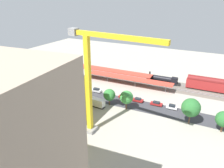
{
  "coord_description": "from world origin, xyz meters",
  "views": [
    {
      "loc": [
        -39.53,
        76.0,
        40.22
      ],
      "look_at": [
        -0.96,
        1.09,
        5.84
      ],
      "focal_mm": 35.22,
      "sensor_mm": 36.0,
      "label": 1
    }
  ],
  "objects_px": {
    "parked_car_4": "(123,97)",
    "parked_car_6": "(96,90)",
    "parked_car_2": "(156,104)",
    "box_truck_1": "(95,102)",
    "parked_car_5": "(109,94)",
    "locomotive": "(163,80)",
    "street_tree_3": "(109,95)",
    "street_tree_0": "(191,108)",
    "platform_canopy_far": "(109,70)",
    "parked_car_1": "(172,107)",
    "parked_car_3": "(138,100)",
    "construction_building": "(44,96)",
    "traffic_light": "(52,83)",
    "street_tree_2": "(126,97)",
    "box_truck_2": "(80,101)",
    "box_truck_0": "(54,95)",
    "tower_crane": "(95,76)",
    "passenger_coach": "(207,84)",
    "parked_car_7": "(83,89)",
    "street_tree_1": "(224,119)",
    "parked_car_0": "(191,111)",
    "platform_canopy_near": "(108,75)"
  },
  "relations": [
    {
      "from": "box_truck_0",
      "to": "locomotive",
      "type": "bearing_deg",
      "value": -132.83
    },
    {
      "from": "passenger_coach",
      "to": "street_tree_2",
      "type": "relative_size",
      "value": 2.41
    },
    {
      "from": "parked_car_5",
      "to": "street_tree_0",
      "type": "relative_size",
      "value": 0.48
    },
    {
      "from": "passenger_coach",
      "to": "parked_car_5",
      "type": "bearing_deg",
      "value": 34.13
    },
    {
      "from": "parked_car_0",
      "to": "box_truck_2",
      "type": "relative_size",
      "value": 0.43
    },
    {
      "from": "parked_car_4",
      "to": "box_truck_2",
      "type": "bearing_deg",
      "value": 46.76
    },
    {
      "from": "locomotive",
      "to": "street_tree_3",
      "type": "height_order",
      "value": "street_tree_3"
    },
    {
      "from": "box_truck_2",
      "to": "parked_car_2",
      "type": "bearing_deg",
      "value": -152.92
    },
    {
      "from": "street_tree_0",
      "to": "locomotive",
      "type": "bearing_deg",
      "value": -61.69
    },
    {
      "from": "box_truck_0",
      "to": "passenger_coach",
      "type": "bearing_deg",
      "value": -145.34
    },
    {
      "from": "parked_car_7",
      "to": "street_tree_1",
      "type": "relative_size",
      "value": 0.64
    },
    {
      "from": "street_tree_2",
      "to": "parked_car_5",
      "type": "bearing_deg",
      "value": -34.03
    },
    {
      "from": "parked_car_4",
      "to": "street_tree_3",
      "type": "bearing_deg",
      "value": 71.49
    },
    {
      "from": "tower_crane",
      "to": "box_truck_0",
      "type": "bearing_deg",
      "value": -24.77
    },
    {
      "from": "parked_car_0",
      "to": "tower_crane",
      "type": "distance_m",
      "value": 40.26
    },
    {
      "from": "parked_car_0",
      "to": "parked_car_2",
      "type": "xyz_separation_m",
      "value": [
        12.84,
        -0.09,
        -0.07
      ]
    },
    {
      "from": "parked_car_0",
      "to": "parked_car_3",
      "type": "xyz_separation_m",
      "value": [
        20.4,
        0.27,
        -0.06
      ]
    },
    {
      "from": "parked_car_6",
      "to": "street_tree_3",
      "type": "distance_m",
      "value": 13.93
    },
    {
      "from": "platform_canopy_near",
      "to": "tower_crane",
      "type": "bearing_deg",
      "value": 114.03
    },
    {
      "from": "parked_car_4",
      "to": "parked_car_6",
      "type": "relative_size",
      "value": 0.89
    },
    {
      "from": "construction_building",
      "to": "street_tree_0",
      "type": "height_order",
      "value": "construction_building"
    },
    {
      "from": "parked_car_6",
      "to": "traffic_light",
      "type": "height_order",
      "value": "traffic_light"
    },
    {
      "from": "tower_crane",
      "to": "box_truck_2",
      "type": "bearing_deg",
      "value": -39.81
    },
    {
      "from": "street_tree_2",
      "to": "street_tree_3",
      "type": "distance_m",
      "value": 7.43
    },
    {
      "from": "parked_car_6",
      "to": "parked_car_4",
      "type": "bearing_deg",
      "value": 178.48
    },
    {
      "from": "locomotive",
      "to": "street_tree_0",
      "type": "height_order",
      "value": "street_tree_0"
    },
    {
      "from": "parked_car_0",
      "to": "parked_car_1",
      "type": "height_order",
      "value": "parked_car_0"
    },
    {
      "from": "passenger_coach",
      "to": "parked_car_2",
      "type": "relative_size",
      "value": 3.86
    },
    {
      "from": "passenger_coach",
      "to": "street_tree_3",
      "type": "distance_m",
      "value": 45.93
    },
    {
      "from": "parked_car_2",
      "to": "box_truck_1",
      "type": "xyz_separation_m",
      "value": [
        21.03,
        11.45,
        0.94
      ]
    },
    {
      "from": "parked_car_2",
      "to": "street_tree_3",
      "type": "xyz_separation_m",
      "value": [
        16.61,
        7.88,
        3.54
      ]
    },
    {
      "from": "street_tree_1",
      "to": "platform_canopy_near",
      "type": "bearing_deg",
      "value": -22.28
    },
    {
      "from": "tower_crane",
      "to": "box_truck_1",
      "type": "relative_size",
      "value": 3.78
    },
    {
      "from": "traffic_light",
      "to": "street_tree_2",
      "type": "bearing_deg",
      "value": 179.85
    },
    {
      "from": "parked_car_4",
      "to": "parked_car_5",
      "type": "xyz_separation_m",
      "value": [
        6.8,
        0.27,
        -0.01
      ]
    },
    {
      "from": "parked_car_5",
      "to": "parked_car_7",
      "type": "distance_m",
      "value": 12.95
    },
    {
      "from": "platform_canopy_near",
      "to": "box_truck_1",
      "type": "relative_size",
      "value": 7.63
    },
    {
      "from": "parked_car_4",
      "to": "street_tree_1",
      "type": "relative_size",
      "value": 0.58
    },
    {
      "from": "box_truck_2",
      "to": "box_truck_1",
      "type": "bearing_deg",
      "value": -158.73
    },
    {
      "from": "box_truck_0",
      "to": "parked_car_2",
      "type": "bearing_deg",
      "value": -160.75
    },
    {
      "from": "parked_car_3",
      "to": "parked_car_5",
      "type": "relative_size",
      "value": 0.99
    },
    {
      "from": "parked_car_5",
      "to": "locomotive",
      "type": "bearing_deg",
      "value": -124.18
    },
    {
      "from": "passenger_coach",
      "to": "locomotive",
      "type": "bearing_deg",
      "value": -0.01
    },
    {
      "from": "platform_canopy_far",
      "to": "tower_crane",
      "type": "relative_size",
      "value": 1.45
    },
    {
      "from": "tower_crane",
      "to": "box_truck_0",
      "type": "relative_size",
      "value": 3.27
    },
    {
      "from": "platform_canopy_far",
      "to": "parked_car_5",
      "type": "xyz_separation_m",
      "value": [
        -10.9,
        20.65,
        -2.95
      ]
    },
    {
      "from": "parked_car_3",
      "to": "construction_building",
      "type": "xyz_separation_m",
      "value": [
        24.47,
        26.11,
        7.55
      ]
    },
    {
      "from": "parked_car_3",
      "to": "box_truck_1",
      "type": "bearing_deg",
      "value": 39.45
    },
    {
      "from": "platform_canopy_far",
      "to": "parked_car_1",
      "type": "xyz_separation_m",
      "value": [
        -37.79,
        20.28,
        -2.95
      ]
    },
    {
      "from": "box_truck_2",
      "to": "traffic_light",
      "type": "distance_m",
      "value": 19.12
    }
  ]
}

